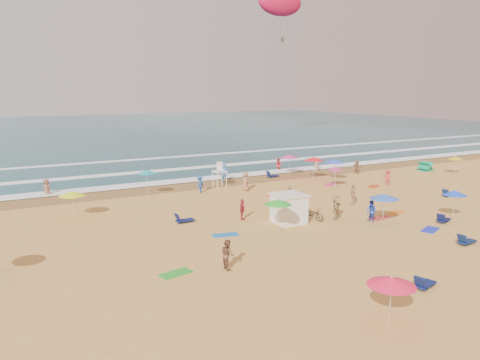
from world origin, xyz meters
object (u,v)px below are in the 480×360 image
cabana (289,209)px  parasail (280,2)px  bicycle (312,214)px  lifeguard_stand (220,176)px

cabana → parasail: 66.16m
bicycle → parasail: 65.68m
lifeguard_stand → parasail: (31.62, 38.02, 24.82)m
lifeguard_stand → parasail: 55.33m
bicycle → lifeguard_stand: size_ratio=0.84×
cabana → lifeguard_stand: bearing=85.0°
bicycle → cabana: bearing=144.7°
lifeguard_stand → cabana: bearing=-95.0°
bicycle → parasail: parasail is taller
lifeguard_stand → parasail: size_ratio=0.21×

